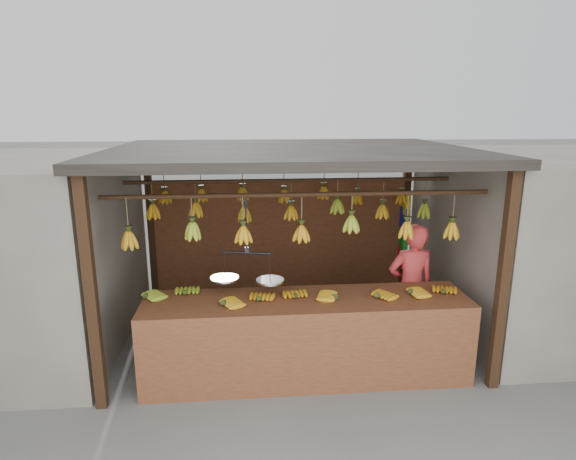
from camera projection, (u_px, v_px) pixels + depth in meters
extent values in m
plane|color=#5B5B57|center=(290.00, 331.00, 6.37)|extent=(80.00, 80.00, 0.00)
cube|color=black|center=(91.00, 297.00, 4.46)|extent=(0.10, 0.10, 2.30)
cube|color=black|center=(503.00, 284.00, 4.82)|extent=(0.10, 0.10, 2.30)
cube|color=black|center=(151.00, 223.00, 7.36)|extent=(0.10, 0.10, 2.30)
cube|color=black|center=(405.00, 218.00, 7.71)|extent=(0.10, 0.10, 2.30)
cube|color=black|center=(290.00, 152.00, 5.80)|extent=(4.30, 3.30, 0.10)
cylinder|color=black|center=(299.00, 195.00, 4.92)|extent=(4.00, 0.05, 0.05)
cylinder|color=black|center=(290.00, 181.00, 5.88)|extent=(4.00, 0.05, 0.05)
cylinder|color=black|center=(284.00, 170.00, 6.85)|extent=(4.00, 0.05, 0.05)
cube|color=brown|center=(281.00, 236.00, 7.60)|extent=(4.00, 0.06, 1.80)
cube|color=slate|center=(559.00, 240.00, 6.41)|extent=(3.00, 3.00, 2.30)
cube|color=brown|center=(307.00, 302.00, 5.10)|extent=(3.46, 0.77, 0.08)
cube|color=brown|center=(311.00, 355.00, 4.83)|extent=(3.46, 0.04, 0.90)
cube|color=black|center=(147.00, 363.00, 4.75)|extent=(0.07, 0.07, 0.82)
cube|color=black|center=(465.00, 349.00, 5.03)|extent=(0.07, 0.07, 0.82)
cube|color=black|center=(158.00, 333.00, 5.39)|extent=(0.07, 0.07, 0.82)
cube|color=black|center=(440.00, 322.00, 5.68)|extent=(0.07, 0.07, 0.82)
ellipsoid|color=#92A523|center=(147.00, 298.00, 5.04)|extent=(0.30, 0.29, 0.06)
ellipsoid|color=#92A523|center=(187.00, 293.00, 5.16)|extent=(0.19, 0.25, 0.06)
ellipsoid|color=orange|center=(225.00, 305.00, 4.86)|extent=(0.30, 0.27, 0.06)
ellipsoid|color=orange|center=(260.00, 300.00, 4.98)|extent=(0.23, 0.27, 0.06)
ellipsoid|color=orange|center=(297.00, 297.00, 5.06)|extent=(0.21, 0.26, 0.06)
ellipsoid|color=orange|center=(335.00, 297.00, 5.06)|extent=(0.28, 0.25, 0.06)
ellipsoid|color=orange|center=(379.00, 297.00, 5.05)|extent=(0.30, 0.29, 0.06)
ellipsoid|color=orange|center=(411.00, 293.00, 5.16)|extent=(0.26, 0.21, 0.06)
ellipsoid|color=orange|center=(445.00, 292.00, 5.18)|extent=(0.25, 0.29, 0.06)
ellipsoid|color=orange|center=(129.00, 240.00, 4.85)|extent=(0.16, 0.16, 0.28)
ellipsoid|color=#92A523|center=(193.00, 231.00, 4.89)|extent=(0.16, 0.16, 0.28)
ellipsoid|color=orange|center=(243.00, 235.00, 4.92)|extent=(0.16, 0.16, 0.28)
ellipsoid|color=orange|center=(301.00, 233.00, 5.05)|extent=(0.16, 0.16, 0.28)
ellipsoid|color=#92A523|center=(351.00, 224.00, 5.04)|extent=(0.16, 0.16, 0.28)
ellipsoid|color=orange|center=(406.00, 230.00, 5.16)|extent=(0.16, 0.16, 0.28)
ellipsoid|color=orange|center=(452.00, 231.00, 5.21)|extent=(0.16, 0.16, 0.28)
ellipsoid|color=orange|center=(153.00, 212.00, 5.83)|extent=(0.16, 0.16, 0.28)
ellipsoid|color=orange|center=(196.00, 210.00, 5.89)|extent=(0.16, 0.16, 0.28)
ellipsoid|color=orange|center=(244.00, 215.00, 5.96)|extent=(0.16, 0.16, 0.28)
ellipsoid|color=orange|center=(291.00, 213.00, 6.01)|extent=(0.16, 0.16, 0.28)
ellipsoid|color=#92A523|center=(337.00, 206.00, 5.99)|extent=(0.16, 0.16, 0.28)
ellipsoid|color=orange|center=(382.00, 212.00, 6.09)|extent=(0.16, 0.16, 0.28)
ellipsoid|color=#92A523|center=(424.00, 211.00, 6.12)|extent=(0.16, 0.16, 0.28)
ellipsoid|color=orange|center=(165.00, 197.00, 6.83)|extent=(0.16, 0.16, 0.28)
ellipsoid|color=orange|center=(201.00, 196.00, 6.84)|extent=(0.16, 0.16, 0.28)
ellipsoid|color=orange|center=(243.00, 194.00, 6.84)|extent=(0.16, 0.16, 0.28)
ellipsoid|color=orange|center=(284.00, 196.00, 6.89)|extent=(0.16, 0.16, 0.28)
ellipsoid|color=orange|center=(324.00, 193.00, 7.01)|extent=(0.16, 0.16, 0.28)
ellipsoid|color=orange|center=(357.00, 198.00, 7.09)|extent=(0.16, 0.16, 0.28)
ellipsoid|color=orange|center=(402.00, 198.00, 7.09)|extent=(0.16, 0.16, 0.28)
cylinder|color=black|center=(246.00, 225.00, 4.94)|extent=(0.02, 0.02, 0.61)
cylinder|color=black|center=(247.00, 253.00, 5.02)|extent=(0.52, 0.15, 0.02)
cylinder|color=silver|center=(225.00, 279.00, 5.12)|extent=(0.29, 0.29, 0.02)
cylinder|color=silver|center=(270.00, 281.00, 5.06)|extent=(0.29, 0.29, 0.02)
imported|color=#BF3333|center=(411.00, 288.00, 5.72)|extent=(0.60, 0.42, 1.57)
cube|color=yellow|center=(406.00, 203.00, 7.50)|extent=(0.08, 0.26, 0.34)
cube|color=#1426BF|center=(405.00, 218.00, 7.55)|extent=(0.08, 0.26, 0.34)
cube|color=#199926|center=(403.00, 242.00, 7.65)|extent=(0.08, 0.26, 0.34)
cube|color=red|center=(402.00, 257.00, 7.71)|extent=(0.08, 0.26, 0.34)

